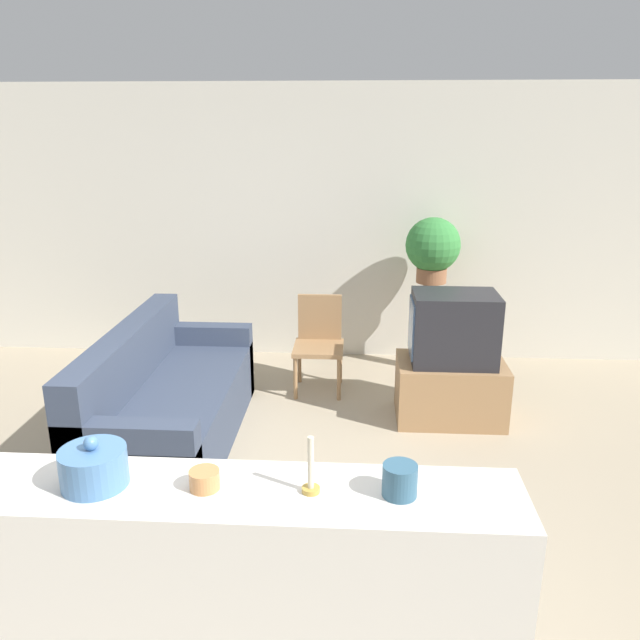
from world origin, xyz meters
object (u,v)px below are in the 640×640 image
(potted_plant, at_px, (433,247))
(decorative_bowl, at_px, (94,467))
(couch, at_px, (168,405))
(television, at_px, (453,328))
(wooden_chair, at_px, (319,339))

(potted_plant, bearing_deg, decorative_bowl, -114.59)
(potted_plant, bearing_deg, couch, -141.88)
(couch, xyz_separation_m, television, (2.15, 0.57, 0.46))
(decorative_bowl, bearing_deg, wooden_chair, 78.22)
(couch, relative_size, potted_plant, 3.31)
(couch, bearing_deg, television, 14.95)
(television, xyz_separation_m, decorative_bowl, (-1.77, -2.66, 0.27))
(television, distance_m, wooden_chair, 1.27)
(wooden_chair, xyz_separation_m, decorative_bowl, (-0.67, -3.22, 0.58))
(wooden_chair, bearing_deg, television, -26.96)
(television, xyz_separation_m, potted_plant, (-0.07, 1.06, 0.44))
(couch, xyz_separation_m, wooden_chair, (1.05, 1.13, 0.15))
(wooden_chair, xyz_separation_m, potted_plant, (1.03, 0.50, 0.75))
(couch, bearing_deg, decorative_bowl, -79.57)
(wooden_chair, relative_size, potted_plant, 1.38)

